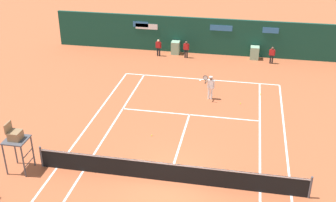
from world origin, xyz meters
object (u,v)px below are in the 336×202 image
(ball_kid_left_post, at_px, (186,48))
(tennis_ball_near_service_line, at_px, (260,94))
(ball_kid_centre_post, at_px, (158,47))
(player_on_baseline, at_px, (210,86))
(tennis_ball_by_sideline, at_px, (240,103))
(ball_kid_right_post, at_px, (272,54))
(tennis_ball_mid_court, at_px, (152,135))
(umpire_chair, at_px, (16,139))

(ball_kid_left_post, xyz_separation_m, tennis_ball_near_service_line, (5.67, -5.75, -0.74))
(ball_kid_centre_post, height_order, ball_kid_left_post, ball_kid_centre_post)
(player_on_baseline, bearing_deg, tennis_ball_by_sideline, 179.37)
(ball_kid_right_post, relative_size, tennis_ball_mid_court, 19.12)
(ball_kid_centre_post, height_order, ball_kid_right_post, ball_kid_centre_post)
(umpire_chair, xyz_separation_m, tennis_ball_mid_court, (5.25, 4.09, -1.62))
(umpire_chair, distance_m, ball_kid_centre_post, 16.44)
(umpire_chair, xyz_separation_m, tennis_ball_near_service_line, (10.90, 10.38, -1.62))
(umpire_chair, height_order, ball_kid_right_post, umpire_chair)
(ball_kid_left_post, relative_size, tennis_ball_mid_court, 19.75)
(player_on_baseline, distance_m, tennis_ball_by_sideline, 2.12)
(ball_kid_right_post, height_order, tennis_ball_by_sideline, ball_kid_right_post)
(tennis_ball_by_sideline, xyz_separation_m, tennis_ball_mid_court, (-4.45, -4.71, 0.00))
(tennis_ball_near_service_line, bearing_deg, ball_kid_left_post, 134.63)
(ball_kid_centre_post, bearing_deg, tennis_ball_near_service_line, 144.32)
(umpire_chair, xyz_separation_m, tennis_ball_by_sideline, (9.69, 8.81, -1.62))
(tennis_ball_near_service_line, distance_m, tennis_ball_mid_court, 8.45)
(ball_kid_left_post, height_order, tennis_ball_mid_court, ball_kid_left_post)
(player_on_baseline, bearing_deg, tennis_ball_mid_court, 72.03)
(tennis_ball_by_sideline, distance_m, tennis_ball_mid_court, 6.48)
(tennis_ball_by_sideline, bearing_deg, umpire_chair, -137.75)
(player_on_baseline, xyz_separation_m, ball_kid_left_post, (-2.57, 7.01, -0.15))
(ball_kid_right_post, xyz_separation_m, tennis_ball_mid_court, (-6.45, -12.04, -0.71))
(umpire_chair, relative_size, ball_kid_right_post, 1.88)
(umpire_chair, distance_m, tennis_ball_by_sideline, 13.20)
(player_on_baseline, xyz_separation_m, tennis_ball_by_sideline, (1.90, -0.32, -0.88))
(player_on_baseline, height_order, tennis_ball_near_service_line, player_on_baseline)
(ball_kid_right_post, relative_size, ball_kid_left_post, 0.97)
(tennis_ball_near_service_line, height_order, tennis_ball_mid_court, same)
(umpire_chair, bearing_deg, ball_kid_left_post, 162.06)
(player_on_baseline, bearing_deg, umpire_chair, 58.38)
(umpire_chair, height_order, player_on_baseline, umpire_chair)
(player_on_baseline, bearing_deg, ball_kid_left_post, -60.96)
(umpire_chair, relative_size, tennis_ball_mid_court, 35.98)
(ball_kid_centre_post, bearing_deg, umpire_chair, 79.83)
(player_on_baseline, xyz_separation_m, tennis_ball_near_service_line, (3.10, 1.26, -0.88))
(tennis_ball_near_service_line, relative_size, tennis_ball_mid_court, 1.00)
(tennis_ball_near_service_line, bearing_deg, ball_kid_centre_post, 143.82)
(umpire_chair, bearing_deg, tennis_ball_near_service_line, 133.62)
(player_on_baseline, xyz_separation_m, ball_kid_centre_post, (-4.76, 7.01, -0.14))
(ball_kid_centre_post, xyz_separation_m, tennis_ball_mid_court, (2.21, -12.04, -0.74))
(ball_kid_centre_post, distance_m, tennis_ball_mid_court, 12.26)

